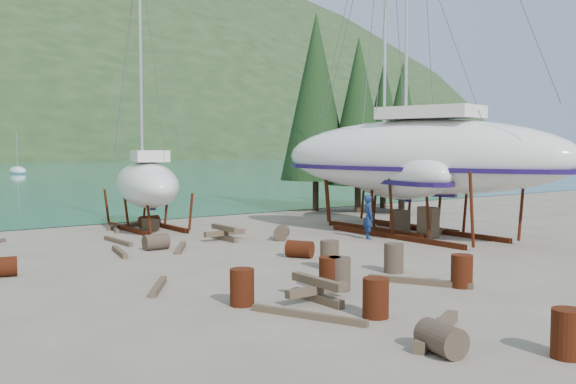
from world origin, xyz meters
TOP-DOWN VIEW (x-y plane):
  - ground at (0.00, 0.00)m, footprint 600.00×600.00m
  - cypress_near_right at (12.50, 12.00)m, footprint 3.60×3.60m
  - cypress_mid_right at (14.00, 10.00)m, footprint 3.06×3.06m
  - cypress_back_left at (11.00, 14.00)m, footprint 4.14×4.14m
  - cypress_far_right at (15.50, 13.00)m, footprint 3.24×3.24m
  - moored_boat_mid at (10.00, 80.00)m, footprint 2.00×5.00m
  - large_sailboat_near at (7.81, 3.19)m, footprint 6.95×13.91m
  - large_sailboat_far at (8.46, 5.27)m, footprint 7.02×10.94m
  - small_sailboat_shore at (-0.52, 11.82)m, footprint 4.53×8.42m
  - worker at (5.58, 3.74)m, footprint 0.69×0.79m
  - drum_1 at (-3.45, -7.75)m, footprint 0.74×0.97m
  - drum_2 at (-8.31, 4.37)m, footprint 0.99×0.77m
  - drum_3 at (-1.80, -9.21)m, footprint 0.58×0.58m
  - drum_4 at (-0.16, 12.39)m, footprint 0.91×0.63m
  - drum_5 at (0.14, -0.30)m, footprint 0.58×0.58m
  - drum_6 at (0.64, 1.88)m, footprint 0.96×1.05m
  - drum_7 at (1.33, -4.37)m, footprint 0.58×0.58m
  - drum_9 at (-2.61, 6.28)m, footprint 0.90×0.60m
  - drum_10 at (-2.66, -5.23)m, footprint 0.58×0.58m
  - drum_11 at (2.58, 5.65)m, footprint 1.02×1.04m
  - drum_13 at (-4.46, -2.58)m, footprint 0.58×0.58m
  - drum_14 at (-1.74, -2.56)m, footprint 0.58×0.58m
  - drum_16 at (-1.55, -2.73)m, footprint 0.58×0.58m
  - drum_17 at (1.32, -1.87)m, footprint 0.58×0.58m
  - timber_1 at (8.92, 2.88)m, footprint 1.57×0.76m
  - timber_3 at (-3.91, -4.42)m, footprint 1.27×2.63m
  - timber_4 at (-4.05, 6.13)m, footprint 0.59×2.14m
  - timber_5 at (0.69, -3.46)m, footprint 1.52×2.60m
  - timber_6 at (-1.09, 13.02)m, footprint 2.03×0.98m
  - timber_7 at (-0.75, -1.78)m, footprint 1.19×1.15m
  - timber_8 at (-1.93, 5.66)m, footprint 1.22×1.76m
  - timber_9 at (-1.75, 12.59)m, footprint 0.79×2.36m
  - timber_10 at (-3.13, 8.65)m, footprint 0.23×2.42m
  - timber_12 at (-5.33, 0.17)m, footprint 1.20×1.72m
  - timber_16 at (-2.65, -6.96)m, footprint 2.44×1.36m
  - timber_pile_fore at (-2.81, -3.37)m, footprint 1.80×1.80m
  - timber_pile_aft at (0.63, 6.86)m, footprint 1.80×1.80m

SIDE VIEW (x-z plane):
  - ground at x=0.00m, z-range 0.00..0.00m
  - timber_3 at x=-3.91m, z-range 0.00..0.15m
  - timber_9 at x=-1.75m, z-range 0.00..0.15m
  - timber_5 at x=0.69m, z-range 0.00..0.16m
  - timber_10 at x=-3.13m, z-range 0.00..0.16m
  - timber_12 at x=-5.33m, z-range 0.00..0.17m
  - timber_4 at x=-4.05m, z-range 0.00..0.17m
  - timber_7 at x=-0.75m, z-range 0.00..0.17m
  - timber_8 at x=-1.93m, z-range 0.00..0.19m
  - timber_6 at x=-1.09m, z-range 0.00..0.19m
  - timber_1 at x=8.92m, z-range 0.00..0.19m
  - timber_16 at x=-2.65m, z-range 0.00..0.23m
  - drum_1 at x=-3.45m, z-range 0.00..0.58m
  - drum_2 at x=-8.31m, z-range 0.00..0.58m
  - drum_4 at x=-0.16m, z-range 0.00..0.58m
  - drum_6 at x=0.64m, z-range 0.00..0.58m
  - drum_9 at x=-2.61m, z-range 0.00..0.58m
  - drum_11 at x=2.58m, z-range 0.00..0.58m
  - timber_pile_fore at x=-2.81m, z-range 0.00..0.60m
  - timber_pile_aft at x=0.63m, z-range 0.00..0.60m
  - moored_boat_mid at x=10.00m, z-range -2.64..3.41m
  - drum_3 at x=-1.80m, z-range 0.00..0.88m
  - drum_5 at x=0.14m, z-range 0.00..0.88m
  - drum_7 at x=1.33m, z-range 0.00..0.88m
  - drum_10 at x=-2.66m, z-range 0.00..0.88m
  - drum_13 at x=-4.46m, z-range 0.00..0.88m
  - drum_14 at x=-1.74m, z-range 0.00..0.88m
  - drum_16 at x=-1.55m, z-range 0.00..0.88m
  - drum_17 at x=1.32m, z-range 0.00..0.88m
  - worker at x=5.58m, z-range 0.00..1.81m
  - small_sailboat_shore at x=-0.52m, z-range -4.31..8.54m
  - large_sailboat_far at x=8.46m, z-range -5.64..11.11m
  - large_sailboat_near at x=7.81m, z-range -7.14..13.90m
  - cypress_mid_right at x=14.00m, z-range 0.67..9.17m
  - cypress_far_right at x=15.50m, z-range 0.71..9.71m
  - cypress_near_right at x=12.50m, z-range 0.79..10.79m
  - cypress_back_left at x=11.00m, z-range 0.91..12.41m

